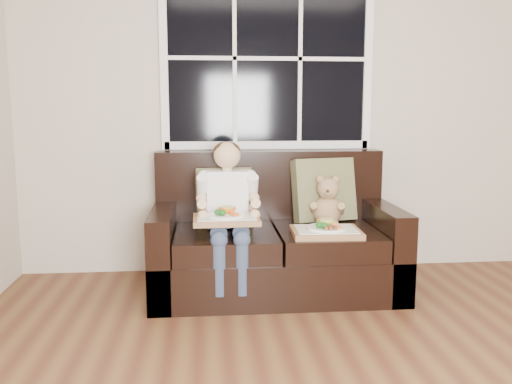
{
  "coord_description": "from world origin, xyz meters",
  "views": [
    {
      "loc": [
        -0.8,
        -1.71,
        1.28
      ],
      "look_at": [
        -0.48,
        1.85,
        0.72
      ],
      "focal_mm": 38.0,
      "sensor_mm": 36.0,
      "label": 1
    }
  ],
  "objects": [
    {
      "name": "room_walls",
      "position": [
        0.0,
        0.0,
        1.59
      ],
      "size": [
        4.52,
        5.02,
        2.71
      ],
      "color": "beige",
      "rests_on": "ground"
    },
    {
      "name": "tray_left",
      "position": [
        -0.69,
        1.73,
        0.57
      ],
      "size": [
        0.43,
        0.33,
        0.1
      ],
      "rotation": [
        0.0,
        0.0,
        0.02
      ],
      "color": "#A06D48",
      "rests_on": "child"
    },
    {
      "name": "window_back",
      "position": [
        -0.34,
        2.48,
        1.65
      ],
      "size": [
        1.62,
        0.04,
        1.37
      ],
      "color": "black",
      "rests_on": "room_walls"
    },
    {
      "name": "pillow_left",
      "position": [
        -0.69,
        2.17,
        0.65
      ],
      "size": [
        0.41,
        0.22,
        0.41
      ],
      "rotation": [
        -0.21,
        0.0,
        0.1
      ],
      "color": "olive",
      "rests_on": "loveseat"
    },
    {
      "name": "pillow_right",
      "position": [
        0.05,
        2.17,
        0.68
      ],
      "size": [
        0.49,
        0.3,
        0.47
      ],
      "rotation": [
        -0.21,
        0.0,
        0.22
      ],
      "color": "olive",
      "rests_on": "loveseat"
    },
    {
      "name": "child",
      "position": [
        -0.67,
        1.89,
        0.66
      ],
      "size": [
        0.41,
        0.61,
        0.93
      ],
      "color": "white",
      "rests_on": "loveseat"
    },
    {
      "name": "loveseat",
      "position": [
        -0.34,
        2.02,
        0.31
      ],
      "size": [
        1.7,
        0.92,
        0.96
      ],
      "color": "black",
      "rests_on": "ground"
    },
    {
      "name": "tray_right",
      "position": [
        -0.03,
        1.71,
        0.48
      ],
      "size": [
        0.46,
        0.36,
        0.1
      ],
      "rotation": [
        0.0,
        0.0,
        -0.04
      ],
      "color": "#A06D48",
      "rests_on": "loveseat"
    },
    {
      "name": "teddy_bear",
      "position": [
        0.05,
        2.03,
        0.6
      ],
      "size": [
        0.24,
        0.3,
        0.37
      ],
      "rotation": [
        0.0,
        0.0,
        -0.2
      ],
      "color": "#A57A57",
      "rests_on": "loveseat"
    }
  ]
}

